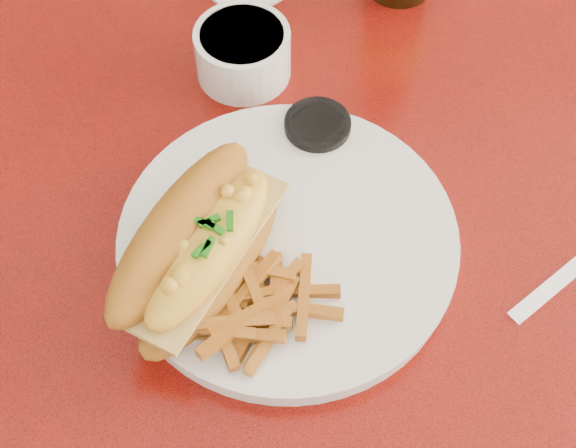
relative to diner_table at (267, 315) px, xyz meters
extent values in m
cube|color=red|center=(0.00, 0.00, 0.14)|extent=(1.20, 0.80, 0.04)
cylinder|color=silver|center=(0.00, 0.00, -0.24)|extent=(0.09, 0.09, 0.72)
cube|color=#91090B|center=(0.00, 0.78, -0.38)|extent=(1.20, 0.50, 0.45)
cylinder|color=white|center=(0.02, -0.02, 0.17)|extent=(0.38, 0.38, 0.02)
cylinder|color=white|center=(0.02, -0.02, 0.18)|extent=(0.39, 0.39, 0.00)
ellipsoid|color=#AB691B|center=(-0.05, -0.04, 0.20)|extent=(0.17, 0.19, 0.04)
cube|color=tan|center=(-0.05, -0.04, 0.22)|extent=(0.15, 0.17, 0.01)
ellipsoid|color=gold|center=(-0.05, -0.04, 0.23)|extent=(0.15, 0.16, 0.04)
ellipsoid|color=#AB691B|center=(-0.07, -0.03, 0.23)|extent=(0.18, 0.20, 0.08)
cube|color=silver|center=(-0.05, -0.03, 0.18)|extent=(0.05, 0.13, 0.00)
cube|color=silver|center=(-0.08, 0.04, 0.18)|extent=(0.03, 0.04, 0.00)
cylinder|color=white|center=(0.01, 0.20, 0.19)|extent=(0.11, 0.11, 0.05)
cylinder|color=black|center=(0.01, 0.20, 0.21)|extent=(0.09, 0.09, 0.01)
cylinder|color=black|center=(0.07, 0.09, 0.18)|extent=(0.08, 0.08, 0.03)
cylinder|color=#E87D54|center=(0.07, 0.09, 0.19)|extent=(0.07, 0.07, 0.01)
cube|color=silver|center=(0.24, -0.09, 0.16)|extent=(0.11, 0.07, 0.00)
camera|label=1|loc=(-0.05, -0.38, 0.77)|focal=50.00mm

